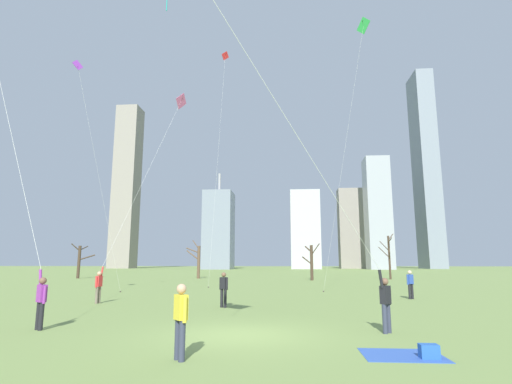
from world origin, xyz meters
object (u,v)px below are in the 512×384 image
at_px(bystander_strolling_midfield, 224,288).
at_px(distant_kite_low_near_trees_purple, 84,100).
at_px(bystander_far_off_by_trees, 410,283).
at_px(kite_flyer_midfield_center_teal, 349,238).
at_px(kite_flyer_foreground_right_pink, 128,219).
at_px(bare_tree_center, 80,260).
at_px(distant_kite_drifting_left_green, 361,43).
at_px(bystander_watching_nearby, 181,317).
at_px(picnic_spot, 417,353).
at_px(distant_kite_high_overhead_red, 224,77).
at_px(bare_tree_left_of_center, 198,260).
at_px(bare_tree_far_right_edge, 389,255).
at_px(kite_flyer_foreground_left_white, 28,233).
at_px(bare_tree_right_of_center, 311,261).

relative_size(bystander_strolling_midfield, distant_kite_low_near_trees_purple, 0.10).
bearing_deg(bystander_far_off_by_trees, kite_flyer_midfield_center_teal, -112.67).
relative_size(kite_flyer_foreground_right_pink, bare_tree_center, 3.63).
relative_size(kite_flyer_midfield_center_teal, distant_kite_drifting_left_green, 0.51).
bearing_deg(distant_kite_drifting_left_green, bare_tree_center, 143.57).
xyz_separation_m(kite_flyer_midfield_center_teal, bystander_watching_nearby, (-4.11, -2.61, -1.86)).
relative_size(distant_kite_low_near_trees_purple, bare_tree_center, 3.47).
relative_size(picnic_spot, bare_tree_center, 0.40).
height_order(distant_kite_low_near_trees_purple, picnic_spot, distant_kite_low_near_trees_purple).
bearing_deg(bare_tree_center, distant_kite_high_overhead_red, -36.04).
xyz_separation_m(kite_flyer_foreground_right_pink, bare_tree_left_of_center, (-2.18, 28.99, -2.31)).
bearing_deg(bare_tree_center, distant_kite_drifting_left_green, -36.43).
height_order(distant_kite_low_near_trees_purple, bare_tree_center, distant_kite_low_near_trees_purple).
bearing_deg(bare_tree_far_right_edge, kite_flyer_foreground_right_pink, -128.21).
relative_size(kite_flyer_foreground_left_white, distant_kite_high_overhead_red, 0.76).
xyz_separation_m(kite_flyer_foreground_left_white, distant_kite_drifting_left_green, (14.28, 14.16, 14.63)).
height_order(kite_flyer_midfield_center_teal, distant_kite_drifting_left_green, distant_kite_drifting_left_green).
bearing_deg(picnic_spot, bare_tree_right_of_center, 90.14).
relative_size(distant_kite_high_overhead_red, distant_kite_low_near_trees_purple, 1.44).
height_order(bystander_watching_nearby, distant_kite_drifting_left_green, distant_kite_drifting_left_green).
bearing_deg(bystander_watching_nearby, bare_tree_center, 120.47).
height_order(kite_flyer_foreground_left_white, bystander_far_off_by_trees, kite_flyer_foreground_left_white).
bearing_deg(bare_tree_right_of_center, distant_kite_high_overhead_red, -125.78).
relative_size(kite_flyer_midfield_center_teal, bystander_far_off_by_trees, 6.21).
bearing_deg(bare_tree_right_of_center, distant_kite_drifting_left_green, -82.54).
bearing_deg(kite_flyer_foreground_right_pink, bystander_watching_nearby, -63.38).
bearing_deg(bare_tree_far_right_edge, distant_kite_low_near_trees_purple, -134.54).
bearing_deg(bystander_far_off_by_trees, bare_tree_center, 141.82).
relative_size(kite_flyer_foreground_left_white, kite_flyer_foreground_right_pink, 1.05).
distance_m(distant_kite_drifting_left_green, distant_kite_low_near_trees_purple, 19.89).
bearing_deg(bare_tree_center, bystander_far_off_by_trees, -38.18).
bearing_deg(bare_tree_far_right_edge, distant_kite_high_overhead_red, -139.72).
bearing_deg(bare_tree_center, kite_flyer_foreground_right_pink, -57.66).
xyz_separation_m(kite_flyer_foreground_right_pink, bare_tree_center, (-17.70, 27.96, -2.33)).
relative_size(kite_flyer_foreground_left_white, distant_kite_low_near_trees_purple, 1.10).
height_order(kite_flyer_foreground_left_white, picnic_spot, kite_flyer_foreground_left_white).
bearing_deg(kite_flyer_midfield_center_teal, kite_flyer_foreground_right_pink, 133.88).
bearing_deg(bare_tree_far_right_edge, kite_flyer_foreground_left_white, -119.04).
bearing_deg(kite_flyer_foreground_right_pink, bystander_far_off_by_trees, 3.33).
relative_size(bare_tree_left_of_center, bare_tree_far_right_edge, 0.88).
height_order(bystander_watching_nearby, bare_tree_far_right_edge, bare_tree_far_right_edge).
xyz_separation_m(bystander_watching_nearby, bare_tree_far_right_edge, (14.93, 42.49, 2.01)).
distance_m(distant_kite_drifting_left_green, picnic_spot, 24.93).
relative_size(bystander_watching_nearby, bare_tree_center, 0.36).
bearing_deg(kite_flyer_foreground_left_white, distant_kite_low_near_trees_purple, 112.58).
bearing_deg(kite_flyer_midfield_center_teal, bystander_watching_nearby, -147.55).
xyz_separation_m(picnic_spot, bare_tree_far_right_edge, (9.71, 41.78, 2.82)).
bearing_deg(bystander_watching_nearby, bare_tree_right_of_center, 82.48).
bearing_deg(bystander_far_off_by_trees, distant_kite_low_near_trees_purple, 178.73).
bearing_deg(bystander_far_off_by_trees, bystander_watching_nearby, -121.56).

